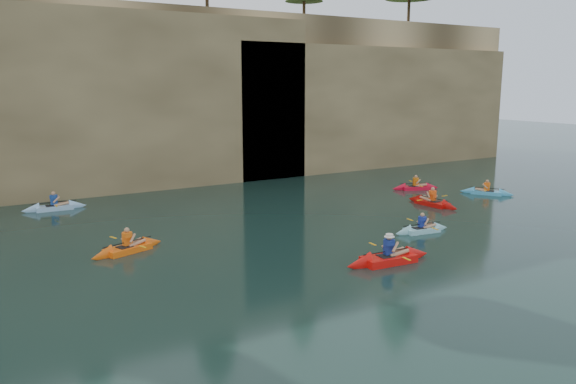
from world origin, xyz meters
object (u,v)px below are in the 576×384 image
kayaker_red_far (432,203)px  main_kayaker (389,258)px  kayaker_orange (128,248)px  kayaker_ltblue_near (422,229)px

kayaker_red_far → main_kayaker: bearing=122.0°
kayaker_orange → kayaker_red_far: size_ratio=0.96×
kayaker_ltblue_near → kayaker_red_far: 6.05m
kayaker_orange → main_kayaker: bearing=-57.4°
kayaker_ltblue_near → kayaker_red_far: kayaker_red_far is taller
main_kayaker → kayaker_ltblue_near: bearing=35.8°
main_kayaker → kayaker_red_far: 11.01m
kayaker_ltblue_near → main_kayaker: bearing=-141.4°
kayaker_orange → kayaker_ltblue_near: 12.96m
main_kayaker → kayaker_red_far: (8.86, 6.54, -0.03)m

